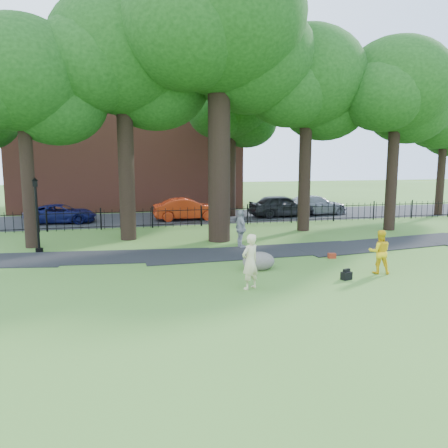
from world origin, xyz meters
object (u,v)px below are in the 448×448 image
object	(u,v)px
lamppost	(37,216)
boulder	(259,260)
big_tree	(221,33)
woman	(250,262)
man	(380,252)
red_sedan	(187,209)

from	to	relation	value
lamppost	boulder	bearing A→B (deg)	-38.65
big_tree	woman	xyz separation A→B (m)	(-1.02, -8.40, -9.24)
man	lamppost	xyz separation A→B (m)	(-12.76, 6.80, 0.84)
lamppost	red_sedan	size ratio (longest dim) A/B	0.74
man	boulder	size ratio (longest dim) A/B	1.29
big_tree	woman	world-z (taller)	big_tree
big_tree	boulder	distance (m)	11.50
man	red_sedan	bearing A→B (deg)	-51.61
man	boulder	distance (m)	4.44
man	red_sedan	distance (m)	16.12
big_tree	lamppost	bearing A→B (deg)	-174.28
boulder	man	bearing A→B (deg)	-21.43
big_tree	woman	size ratio (longest dim) A/B	7.96
boulder	lamppost	bearing A→B (deg)	149.07
woman	boulder	bearing A→B (deg)	-142.65
red_sedan	man	bearing A→B (deg)	-162.74
red_sedan	big_tree	bearing A→B (deg)	-175.51
woman	lamppost	bearing A→B (deg)	-73.19
big_tree	red_sedan	bearing A→B (deg)	94.27
boulder	lamppost	distance (m)	10.17
woman	red_sedan	size ratio (longest dim) A/B	0.40
woman	red_sedan	distance (m)	16.16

